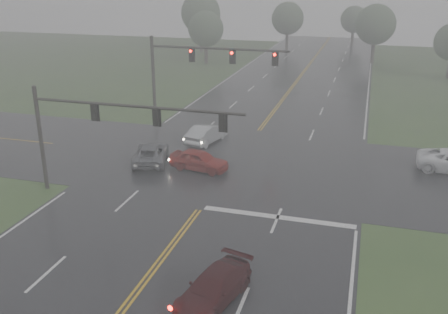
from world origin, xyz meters
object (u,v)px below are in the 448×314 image
(sedan_maroon, at_px, (214,301))
(sedan_red, at_px, (199,170))
(car_grey, at_px, (151,162))
(signal_gantry_far, at_px, (193,63))
(signal_gantry_near, at_px, (98,123))
(sedan_silver, at_px, (207,142))

(sedan_maroon, relative_size, sedan_red, 1.06)
(car_grey, bearing_deg, signal_gantry_far, -103.21)
(signal_gantry_near, bearing_deg, signal_gantry_far, 90.82)
(car_grey, distance_m, signal_gantry_far, 12.06)
(car_grey, bearing_deg, signal_gantry_near, 70.27)
(sedan_maroon, distance_m, sedan_silver, 20.63)
(sedan_silver, bearing_deg, car_grey, 77.82)
(sedan_red, bearing_deg, signal_gantry_near, 152.18)
(signal_gantry_far, bearing_deg, sedan_red, -68.71)
(car_grey, bearing_deg, sedan_maroon, 106.38)
(sedan_red, bearing_deg, sedan_silver, 21.62)
(sedan_red, distance_m, sedan_silver, 5.93)
(sedan_red, relative_size, signal_gantry_near, 0.32)
(signal_gantry_far, bearing_deg, signal_gantry_near, -89.18)
(sedan_maroon, height_order, signal_gantry_far, signal_gantry_far)
(car_grey, height_order, signal_gantry_near, signal_gantry_near)
(car_grey, xyz_separation_m, signal_gantry_far, (-0.60, 10.83, 5.28))
(sedan_maroon, height_order, sedan_silver, sedan_silver)
(sedan_silver, distance_m, signal_gantry_near, 12.63)
(signal_gantry_far, bearing_deg, sedan_silver, -60.96)
(signal_gantry_near, distance_m, signal_gantry_far, 16.92)
(signal_gantry_near, bearing_deg, car_grey, 86.64)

